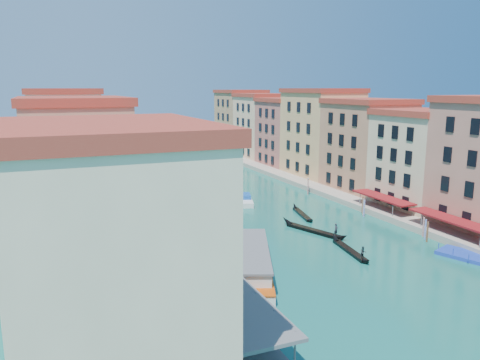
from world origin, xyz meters
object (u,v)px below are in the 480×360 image
at_px(vaporetto_near, 251,261).
at_px(blue_dock, 463,255).
at_px(vaporetto_stop, 231,322).
at_px(vaporetto_far, 168,192).
at_px(gondola_right, 351,250).
at_px(gondola_fore, 313,230).

bearing_deg(vaporetto_near, blue_dock, 9.80).
bearing_deg(vaporetto_stop, vaporetto_far, 81.78).
xyz_separation_m(vaporetto_far, blue_dock, (27.01, -45.01, -1.27)).
distance_m(vaporetto_near, gondola_right, 14.47).
xyz_separation_m(vaporetto_near, gondola_fore, (14.60, 10.06, -0.83)).
relative_size(vaporetto_near, gondola_right, 1.74).
distance_m(gondola_fore, gondola_right, 9.43).
bearing_deg(vaporetto_far, gondola_fore, -76.94).
distance_m(vaporetto_stop, gondola_fore, 31.97).
distance_m(gondola_fore, blue_dock, 20.18).
relative_size(vaporetto_stop, vaporetto_far, 0.71).
bearing_deg(blue_dock, gondola_fore, 107.41).
bearing_deg(vaporetto_stop, gondola_fore, 45.81).
distance_m(vaporetto_stop, blue_dock, 35.20).
distance_m(vaporetto_stop, gondola_right, 25.91).
bearing_deg(gondola_fore, vaporetto_far, 96.66).
relative_size(gondola_fore, gondola_right, 1.11).
distance_m(vaporetto_stop, vaporetto_far, 52.41).
bearing_deg(vaporetto_stop, vaporetto_near, 59.18).
xyz_separation_m(vaporetto_near, blue_dock, (26.83, -5.99, -1.01)).
relative_size(gondola_right, blue_dock, 1.64).
height_order(vaporetto_near, gondola_fore, vaporetto_near).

